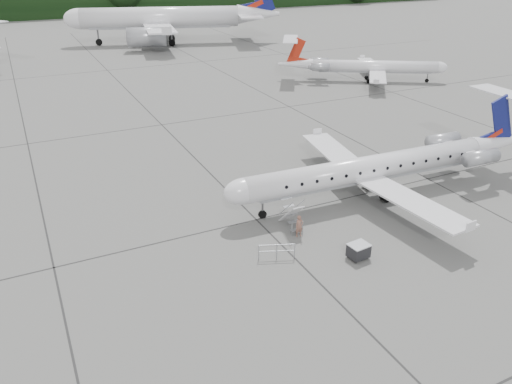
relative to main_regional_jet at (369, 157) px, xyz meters
name	(u,v)px	position (x,y,z in m)	size (l,w,h in m)	color
ground	(366,224)	(-2.56, -3.46, -3.29)	(320.00, 320.00, 0.00)	slate
treeline	(78,2)	(-2.56, 126.54, 0.71)	(260.00, 4.00, 8.00)	black
main_regional_jet	(369,157)	(0.00, 0.00, 0.00)	(25.66, 18.48, 6.58)	silver
airstair	(291,214)	(-7.50, -1.64, -2.26)	(0.85, 2.09, 2.06)	silver
passenger	(299,226)	(-7.56, -2.83, -2.53)	(0.55, 0.36, 1.52)	brown
safety_railing	(277,252)	(-10.15, -4.56, -2.79)	(2.20, 0.08, 1.00)	#909498
baggage_cart	(358,251)	(-5.62, -6.69, -2.77)	(1.19, 0.97, 1.03)	black
bg_narrowbody	(159,7)	(5.62, 73.76, 3.71)	(39.01, 28.09, 14.00)	silver
bg_regional_right	(375,61)	(23.87, 29.73, -0.34)	(22.50, 16.20, 5.90)	silver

